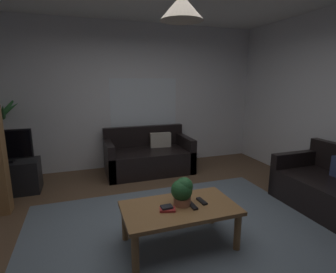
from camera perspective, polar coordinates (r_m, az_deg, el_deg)
The scene contains 16 objects.
floor at distance 3.20m, azimuth 1.85°, elevation -20.05°, with size 5.24×5.06×0.02m, color brown.
rug at distance 3.03m, azimuth 3.29°, elevation -21.71°, with size 3.40×2.78×0.01m, color slate.
wall_back at distance 5.18m, azimuth -8.20°, elevation 8.63°, with size 5.36×0.06×2.77m, color silver.
window_pane at distance 5.23m, azimuth -5.26°, elevation 6.27°, with size 1.33×0.01×1.15m, color white.
couch_under_window at distance 4.93m, azimuth -4.28°, elevation -4.60°, with size 1.57×0.85×0.82m.
couch_right_side at distance 4.10m, azimuth 32.99°, elevation -10.15°, with size 0.85×1.44×0.82m.
coffee_table at distance 2.79m, azimuth 2.57°, elevation -16.22°, with size 1.17×0.66×0.43m.
book_on_table_0 at distance 2.67m, azimuth -0.11°, elevation -15.73°, with size 0.16×0.09×0.02m, color #B22D2D.
book_on_table_1 at distance 2.67m, azimuth -0.29°, elevation -15.20°, with size 0.11×0.09×0.02m, color black.
remote_on_table_0 at distance 2.75m, azimuth 5.42°, elevation -14.90°, with size 0.05×0.16×0.02m, color black.
remote_on_table_1 at distance 2.85m, azimuth 7.42°, elevation -13.89°, with size 0.05×0.16×0.02m, color black.
potted_plant_on_table at distance 2.73m, azimuth 3.23°, elevation -11.70°, with size 0.23×0.22×0.29m.
tv_stand at distance 4.67m, azimuth -31.74°, elevation -7.72°, with size 0.90×0.44×0.50m, color black.
tv at distance 4.52m, azimuth -32.51°, elevation -1.78°, with size 0.79×0.16×0.49m.
potted_palm_corner at distance 5.10m, azimuth -32.48°, elevation -1.12°, with size 0.77×0.82×1.52m.
pendant_lamp at distance 2.53m, azimuth 3.04°, elevation 26.46°, with size 0.39×0.39×0.56m.
Camera 1 is at (-0.97, -2.52, 1.70)m, focal length 27.77 mm.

